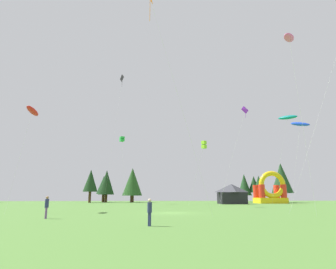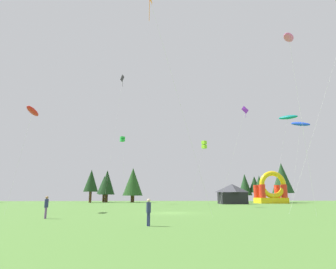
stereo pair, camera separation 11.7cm
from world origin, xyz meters
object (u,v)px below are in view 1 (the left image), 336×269
object	(u,v)px
person_near_camera	(150,210)
kite_green_box	(122,139)
kite_lime_box	(204,145)
kite_orange_diamond	(150,1)
kite_purple_diamond	(245,110)
kite_teal_parafoil	(288,117)
festival_tent	(232,194)
kite_red_parafoil	(33,111)
kite_blue_parafoil	(300,124)
kite_black_diamond	(123,79)
kite_pink_parafoil	(289,38)
person_midfield	(47,205)
inflatable_orange_dome	(271,192)

from	to	relation	value
person_near_camera	kite_green_box	bearing A→B (deg)	154.66
kite_lime_box	kite_orange_diamond	xyz separation A→B (m)	(-8.81, -23.18, 7.99)
kite_purple_diamond	kite_green_box	size ratio (longest dim) A/B	1.08
kite_teal_parafoil	festival_tent	world-z (taller)	kite_teal_parafoil
kite_green_box	kite_purple_diamond	bearing A→B (deg)	-42.29
kite_red_parafoil	kite_blue_parafoil	bearing A→B (deg)	12.68
kite_black_diamond	kite_teal_parafoil	bearing A→B (deg)	-19.18
kite_black_diamond	kite_pink_parafoil	bearing A→B (deg)	-64.09
person_midfield	kite_lime_box	bearing A→B (deg)	137.49
kite_purple_diamond	inflatable_orange_dome	distance (m)	27.08
kite_red_parafoil	festival_tent	distance (m)	41.15
kite_orange_diamond	kite_teal_parafoil	xyz separation A→B (m)	(25.71, 28.30, -1.72)
kite_black_diamond	person_near_camera	distance (m)	50.67
kite_black_diamond	kite_green_box	xyz separation A→B (m)	(0.40, -0.56, -13.87)
person_midfield	inflatable_orange_dome	size ratio (longest dim) A/B	0.25
kite_red_parafoil	person_midfield	distance (m)	15.24
person_near_camera	kite_purple_diamond	bearing A→B (deg)	114.79
person_near_camera	person_midfield	size ratio (longest dim) A/B	0.93
kite_teal_parafoil	kite_green_box	world-z (taller)	kite_teal_parafoil
kite_teal_parafoil	kite_orange_diamond	bearing A→B (deg)	-132.25
kite_orange_diamond	festival_tent	size ratio (longest dim) A/B	3.53
person_midfield	kite_green_box	bearing A→B (deg)	173.04
kite_red_parafoil	kite_green_box	distance (m)	28.05
kite_lime_box	kite_orange_diamond	bearing A→B (deg)	-110.80
kite_orange_diamond	inflatable_orange_dome	size ratio (longest dim) A/B	2.63
kite_pink_parafoil	kite_lime_box	size ratio (longest dim) A/B	1.55
kite_blue_parafoil	kite_teal_parafoil	xyz separation A→B (m)	(2.25, 7.97, 3.34)
kite_lime_box	person_near_camera	xyz separation A→B (m)	(-8.61, -26.58, -8.71)
kite_red_parafoil	festival_tent	world-z (taller)	kite_red_parafoil
person_midfield	kite_purple_diamond	bearing A→B (deg)	124.20
kite_pink_parafoil	kite_green_box	size ratio (longest dim) A/B	1.14
kite_pink_parafoil	kite_green_box	world-z (taller)	kite_pink_parafoil
kite_lime_box	festival_tent	bearing A→B (deg)	59.89
kite_red_parafoil	kite_teal_parafoil	bearing A→B (deg)	22.53
kite_blue_parafoil	kite_purple_diamond	size ratio (longest dim) A/B	0.87
kite_lime_box	kite_orange_diamond	distance (m)	26.05
kite_black_diamond	inflatable_orange_dome	distance (m)	41.49
kite_orange_diamond	kite_black_diamond	distance (m)	41.03
kite_teal_parafoil	person_midfield	size ratio (longest dim) A/B	9.71
festival_tent	person_midfield	bearing A→B (deg)	-125.42
person_midfield	inflatable_orange_dome	world-z (taller)	inflatable_orange_dome
kite_red_parafoil	kite_lime_box	xyz separation A→B (m)	(22.43, 11.20, -1.78)
kite_red_parafoil	kite_pink_parafoil	xyz separation A→B (m)	(26.01, -10.78, 4.02)
kite_orange_diamond	person_midfield	bearing A→B (deg)	162.26
kite_purple_diamond	person_midfield	xyz separation A→B (m)	(-22.60, -17.63, -13.53)
kite_purple_diamond	kite_teal_parafoil	world-z (taller)	kite_teal_parafoil
kite_pink_parafoil	festival_tent	distance (m)	39.09
festival_tent	kite_black_diamond	bearing A→B (deg)	175.61
kite_lime_box	kite_teal_parafoil	distance (m)	18.75
kite_purple_diamond	person_near_camera	xyz separation A→B (m)	(-14.60, -23.52, -13.61)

